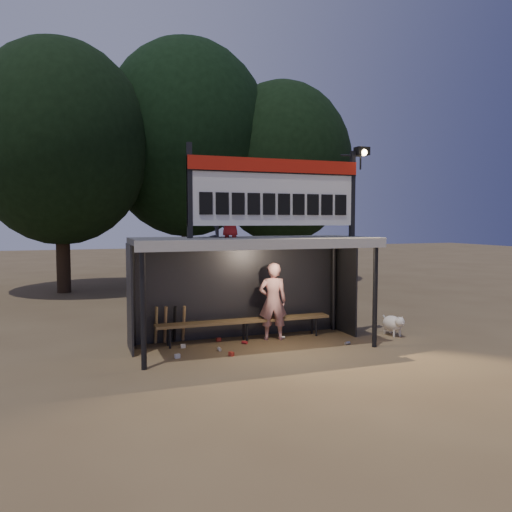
# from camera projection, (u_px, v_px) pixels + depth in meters

# --- Properties ---
(ground) EXTENTS (80.00, 80.00, 0.00)m
(ground) POSITION_uv_depth(u_px,v_px,m) (253.00, 346.00, 10.60)
(ground) COLOR brown
(ground) RESTS_ON ground
(player) EXTENTS (0.72, 0.56, 1.74)m
(player) POSITION_uv_depth(u_px,v_px,m) (273.00, 301.00, 11.16)
(player) COLOR silver
(player) RESTS_ON ground
(child_a) EXTENTS (0.63, 0.54, 1.13)m
(child_a) POSITION_uv_depth(u_px,v_px,m) (216.00, 211.00, 10.57)
(child_a) COLOR slate
(child_a) RESTS_ON dugout_shelter
(child_b) EXTENTS (0.50, 0.45, 0.86)m
(child_b) POSITION_uv_depth(u_px,v_px,m) (230.00, 217.00, 10.39)
(child_b) COLOR #B31B1C
(child_b) RESTS_ON dugout_shelter
(dugout_shelter) EXTENTS (5.10, 2.08, 2.32)m
(dugout_shelter) POSITION_uv_depth(u_px,v_px,m) (250.00, 259.00, 10.70)
(dugout_shelter) COLOR #37373A
(dugout_shelter) RESTS_ON ground
(scoreboard_assembly) EXTENTS (4.10, 0.27, 1.99)m
(scoreboard_assembly) POSITION_uv_depth(u_px,v_px,m) (278.00, 190.00, 10.55)
(scoreboard_assembly) COLOR black
(scoreboard_assembly) RESTS_ON dugout_shelter
(bench) EXTENTS (4.00, 0.35, 0.48)m
(bench) POSITION_uv_depth(u_px,v_px,m) (245.00, 321.00, 11.09)
(bench) COLOR olive
(bench) RESTS_ON ground
(tree_left) EXTENTS (6.46, 6.46, 9.27)m
(tree_left) POSITION_uv_depth(u_px,v_px,m) (60.00, 143.00, 18.27)
(tree_left) COLOR #302115
(tree_left) RESTS_ON ground
(tree_mid) EXTENTS (7.22, 7.22, 10.36)m
(tree_mid) POSITION_uv_depth(u_px,v_px,m) (186.00, 139.00, 21.31)
(tree_mid) COLOR black
(tree_mid) RESTS_ON ground
(tree_right) EXTENTS (6.08, 6.08, 8.72)m
(tree_right) POSITION_uv_depth(u_px,v_px,m) (282.00, 163.00, 21.78)
(tree_right) COLOR black
(tree_right) RESTS_ON ground
(dog) EXTENTS (0.36, 0.81, 0.49)m
(dog) POSITION_uv_depth(u_px,v_px,m) (393.00, 323.00, 11.62)
(dog) COLOR white
(dog) RESTS_ON ground
(bats) EXTENTS (0.68, 0.35, 0.84)m
(bats) POSITION_uv_depth(u_px,v_px,m) (170.00, 324.00, 10.80)
(bats) COLOR olive
(bats) RESTS_ON ground
(litter) EXTENTS (3.78, 1.35, 0.08)m
(litter) POSITION_uv_depth(u_px,v_px,m) (238.00, 346.00, 10.51)
(litter) COLOR #A52A1C
(litter) RESTS_ON ground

